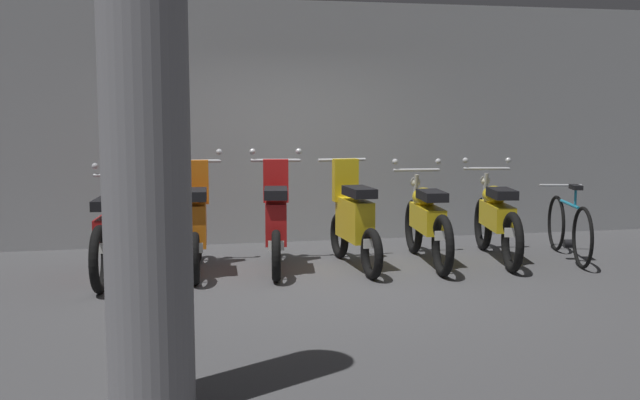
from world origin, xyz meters
The scene contains 10 objects.
ground_plane centered at (0.00, 0.00, 0.00)m, with size 80.00×80.00×0.00m, color #4C4C4F.
back_wall centered at (0.00, 2.48, 1.55)m, with size 16.00×0.30×3.11m, color #9EA0A3.
motorbike_slot_0 centered at (-2.13, 0.63, 0.49)m, with size 0.59×1.95×1.15m.
motorbike_slot_1 centered at (-1.28, 0.73, 0.53)m, with size 0.59×1.68×1.29m.
motorbike_slot_2 centered at (-0.42, 0.69, 0.53)m, with size 0.58×1.68×1.29m.
motorbike_slot_3 centered at (0.42, 0.62, 0.52)m, with size 0.56×1.68×1.18m.
motorbike_slot_4 centered at (1.28, 0.65, 0.49)m, with size 0.59×1.95×1.15m.
motorbike_slot_5 centered at (2.13, 0.68, 0.49)m, with size 0.61×1.93×1.15m.
bicycle centered at (2.98, 0.55, 0.36)m, with size 0.57×1.69×0.89m.
support_pillar centered at (-1.68, -2.95, 1.55)m, with size 0.50×0.50×3.11m, color gray.
Camera 1 is at (-1.57, -7.20, 1.72)m, focal length 41.85 mm.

